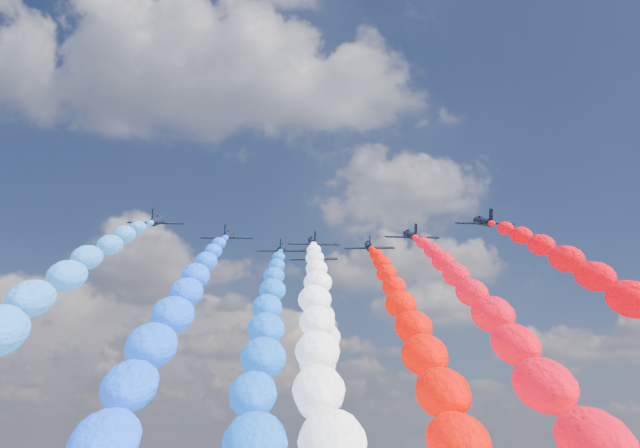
{
  "coord_description": "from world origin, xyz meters",
  "views": [
    {
      "loc": [
        -2.83,
        -125.27,
        59.07
      ],
      "look_at": [
        0.0,
        4.0,
        98.44
      ],
      "focal_mm": 41.9,
      "sensor_mm": 36.0,
      "label": 1
    }
  ],
  "objects": [
    {
      "name": "jet_0",
      "position": [
        -27.91,
        -3.63,
        96.44
      ],
      "size": [
        10.16,
        13.39,
        6.98
      ],
      "primitive_type": null,
      "rotation": [
        0.35,
        0.0,
        0.05
      ],
      "color": "black"
    },
    {
      "name": "trail_0",
      "position": [
        -27.91,
        -60.92,
        67.81
      ],
      "size": [
        5.83,
        110.28,
        59.41
      ],
      "primitive_type": null,
      "color": "blue"
    },
    {
      "name": "jet_1",
      "position": [
        -16.67,
        5.14,
        96.44
      ],
      "size": [
        9.59,
        12.98,
        6.98
      ],
      "primitive_type": null,
      "rotation": [
        0.35,
        0.0,
        -0.01
      ],
      "color": "black"
    },
    {
      "name": "trail_1",
      "position": [
        -16.67,
        -52.14,
        67.81
      ],
      "size": [
        5.83,
        110.28,
        59.41
      ],
      "primitive_type": null,
      "color": "#114DFF"
    },
    {
      "name": "jet_2",
      "position": [
        -7.23,
        14.07,
        96.44
      ],
      "size": [
        9.61,
        13.0,
        6.98
      ],
      "primitive_type": null,
      "rotation": [
        0.35,
        0.0,
        -0.01
      ],
      "color": "black"
    },
    {
      "name": "trail_2",
      "position": [
        -7.23,
        -43.21,
        67.81
      ],
      "size": [
        5.83,
        110.28,
        59.41
      ],
      "primitive_type": null,
      "color": "blue"
    },
    {
      "name": "jet_3",
      "position": [
        -1.18,
        9.16,
        96.44
      ],
      "size": [
        10.32,
        13.51,
        6.98
      ],
      "primitive_type": null,
      "rotation": [
        0.35,
        0.0,
        0.07
      ],
      "color": "black"
    },
    {
      "name": "trail_3",
      "position": [
        -1.18,
        -48.12,
        67.81
      ],
      "size": [
        5.83,
        110.28,
        59.41
      ],
      "primitive_type": null,
      "color": "white"
    },
    {
      "name": "jet_4",
      "position": [
        -0.8,
        20.55,
        96.44
      ],
      "size": [
        10.22,
        13.44,
        6.98
      ],
      "primitive_type": null,
      "rotation": [
        0.35,
        0.0,
        -0.06
      ],
      "color": "black"
    },
    {
      "name": "trail_4",
      "position": [
        -0.8,
        -36.74,
        67.81
      ],
      "size": [
        5.83,
        110.28,
        59.41
      ],
      "primitive_type": null,
      "color": "silver"
    },
    {
      "name": "jet_5",
      "position": [
        9.52,
        11.77,
        96.44
      ],
      "size": [
        10.07,
        13.33,
        6.98
      ],
      "primitive_type": null,
      "rotation": [
        0.35,
        0.0,
        -0.05
      ],
      "color": "black"
    },
    {
      "name": "trail_5",
      "position": [
        9.52,
        -45.52,
        67.81
      ],
      "size": [
        5.83,
        110.28,
        59.41
      ],
      "primitive_type": null,
      "color": "#DC0600"
    },
    {
      "name": "jet_6",
      "position": [
        16.5,
        4.13,
        96.44
      ],
      "size": [
        10.07,
        13.33,
        6.98
      ],
      "primitive_type": null,
      "rotation": [
        0.35,
        0.0,
        0.05
      ],
      "color": "black"
    },
    {
      "name": "trail_6",
      "position": [
        16.5,
        -53.15,
        67.81
      ],
      "size": [
        5.83,
        110.28,
        59.41
      ],
      "primitive_type": null,
      "color": "red"
    },
    {
      "name": "jet_7",
      "position": [
        27.72,
        -4.51,
        96.44
      ],
      "size": [
        9.94,
        13.24,
        6.98
      ],
      "primitive_type": null,
      "rotation": [
        0.35,
        0.0,
        0.04
      ],
      "color": "black"
    }
  ]
}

